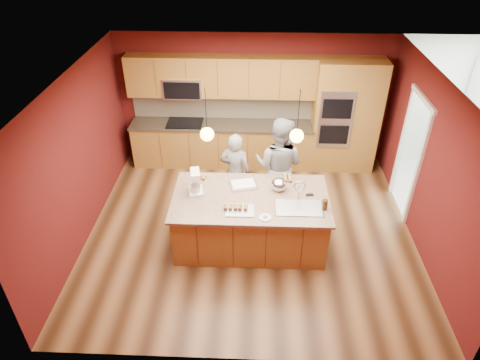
{
  "coord_description": "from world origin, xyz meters",
  "views": [
    {
      "loc": [
        0.05,
        -5.7,
        4.85
      ],
      "look_at": [
        -0.18,
        -0.1,
        1.1
      ],
      "focal_mm": 32.0,
      "sensor_mm": 36.0,
      "label": 1
    }
  ],
  "objects_px": {
    "stand_mixer": "(196,184)",
    "person_right": "(279,166)",
    "island": "(251,219)",
    "person_left": "(235,172)",
    "mixing_bowl": "(279,185)"
  },
  "relations": [
    {
      "from": "person_right",
      "to": "mixing_bowl",
      "type": "bearing_deg",
      "value": 108.17
    },
    {
      "from": "stand_mixer",
      "to": "mixing_bowl",
      "type": "bearing_deg",
      "value": -4.94
    },
    {
      "from": "person_right",
      "to": "person_left",
      "type": "bearing_deg",
      "value": 20.12
    },
    {
      "from": "person_right",
      "to": "stand_mixer",
      "type": "distance_m",
      "value": 1.59
    },
    {
      "from": "mixing_bowl",
      "to": "island",
      "type": "bearing_deg",
      "value": -152.36
    },
    {
      "from": "island",
      "to": "person_left",
      "type": "relative_size",
      "value": 1.62
    },
    {
      "from": "person_right",
      "to": "island",
      "type": "bearing_deg",
      "value": 84.4
    },
    {
      "from": "person_left",
      "to": "stand_mixer",
      "type": "relative_size",
      "value": 3.8
    },
    {
      "from": "stand_mixer",
      "to": "mixing_bowl",
      "type": "relative_size",
      "value": 1.56
    },
    {
      "from": "person_left",
      "to": "person_right",
      "type": "height_order",
      "value": "person_right"
    },
    {
      "from": "island",
      "to": "person_left",
      "type": "height_order",
      "value": "person_left"
    },
    {
      "from": "island",
      "to": "stand_mixer",
      "type": "xyz_separation_m",
      "value": [
        -0.88,
        0.1,
        0.61
      ]
    },
    {
      "from": "person_right",
      "to": "stand_mixer",
      "type": "xyz_separation_m",
      "value": [
        -1.34,
        -0.85,
        0.17
      ]
    },
    {
      "from": "stand_mixer",
      "to": "person_right",
      "type": "bearing_deg",
      "value": 21.78
    },
    {
      "from": "person_left",
      "to": "mixing_bowl",
      "type": "relative_size",
      "value": 5.92
    }
  ]
}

